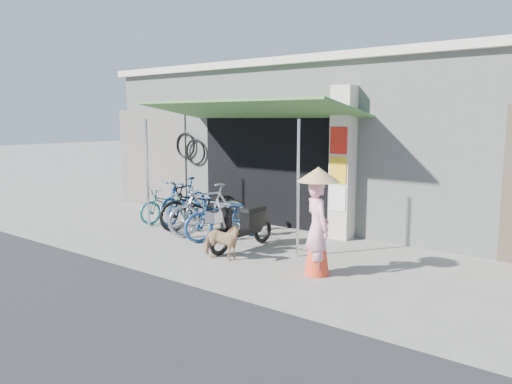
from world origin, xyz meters
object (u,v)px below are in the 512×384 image
Objects in this scene: moped at (244,226)px; nun at (318,222)px; bike_teal at (170,204)px; bike_navy at (226,216)px; bike_black at (201,205)px; bike_silver at (209,209)px; street_dog at (221,242)px; bike_blue at (184,201)px.

moped is 1.99m from nun.
nun is at bearing -5.63° from bike_teal.
nun is (2.59, -0.87, 0.36)m from bike_navy.
bike_black is 0.65m from bike_silver.
bike_navy is 2.75m from nun.
street_dog is at bearing -23.21° from bike_black.
bike_silver is 0.57m from bike_navy.
bike_navy reaches higher than street_dog.
bike_blue reaches higher than street_dog.
bike_navy is 1.46m from street_dog.
bike_silver reaches higher than bike_blue.
bike_teal is at bearing 48.10° from street_dog.
moped reaches higher than street_dog.
bike_silver is at bearing -16.56° from bike_black.
nun reaches higher than bike_navy.
bike_black is 2.63× the size of street_dog.
bike_black is 2.56m from street_dog.
nun reaches higher than bike_blue.
bike_black is 1.18× the size of nun.
nun is (4.74, -1.37, 0.42)m from bike_teal.
nun reaches higher than street_dog.
street_dog is (2.67, -1.72, -0.20)m from bike_blue.
moped is (1.83, -0.77, -0.09)m from bike_black.
bike_black is at bearing 6.44° from bike_teal.
bike_black reaches higher than moped.
bike_teal is 4.95m from nun.
moped is (-0.17, 0.81, 0.11)m from street_dog.
bike_blue is 1.32m from bike_silver.
bike_teal is at bearing -177.60° from bike_blue.
bike_black is 1.19m from bike_navy.
bike_silver is at bearing -166.08° from bike_navy.
bike_silver is 2.36× the size of street_dog.
bike_silver is at bearing 164.21° from moped.
bike_navy is at bearing 13.43° from bike_silver.
street_dog is 0.84m from moped.
bike_black is (0.67, -0.15, -0.00)m from bike_blue.
bike_navy is at bearing 24.24° from street_dog.
bike_blue is 4.61m from nun.
moped is (0.72, -0.34, -0.04)m from bike_navy.
street_dog is at bearing -18.04° from bike_teal.
nun reaches higher than moped.
bike_blue reaches higher than bike_navy.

